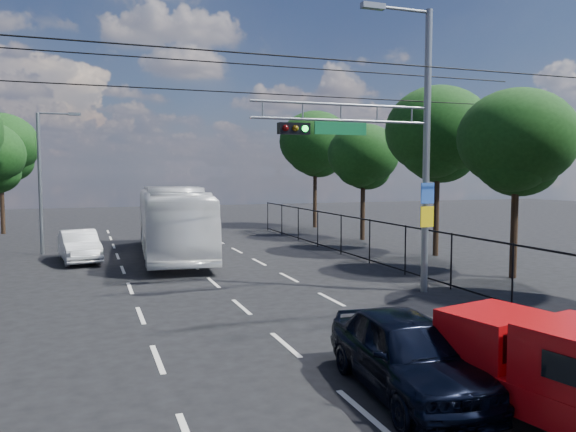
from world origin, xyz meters
name	(u,v)px	position (x,y,z in m)	size (l,w,h in m)	color
ground	(363,412)	(0.00, 0.00, 0.00)	(120.00, 120.00, 0.00)	black
lane_markings	(203,273)	(0.00, 14.00, 0.01)	(6.12, 38.00, 0.01)	beige
signal_mast	(395,138)	(5.28, 7.99, 5.24)	(6.43, 0.39, 9.50)	slate
streetlight_left	(43,175)	(-6.33, 22.00, 3.94)	(2.09, 0.22, 7.08)	slate
utility_wires	(233,71)	(0.00, 8.83, 7.23)	(22.00, 5.04, 0.74)	black
fence_right	(390,245)	(7.60, 12.17, 1.03)	(0.06, 34.03, 2.00)	black
tree_right_b	(517,147)	(11.22, 9.02, 5.06)	(4.50, 4.50, 7.31)	black
tree_right_c	(438,139)	(11.82, 15.02, 5.73)	(5.10, 5.10, 8.29)	black
tree_right_d	(363,160)	(11.42, 22.02, 4.85)	(4.32, 4.32, 7.02)	black
tree_right_e	(315,147)	(11.62, 30.02, 5.94)	(5.28, 5.28, 8.58)	black
tree_left_e	(0,150)	(-9.58, 33.02, 5.53)	(4.92, 4.92, 7.99)	black
red_pickup	(552,369)	(2.64, -1.47, 0.94)	(2.64, 4.95, 1.76)	black
navy_hatchback	(407,353)	(1.15, 0.48, 0.76)	(1.80, 4.48, 1.53)	black
white_bus	(173,221)	(-0.41, 19.26, 1.70)	(2.86, 12.23, 3.41)	silver
white_van	(79,246)	(-4.73, 19.03, 0.72)	(1.52, 4.34, 1.43)	white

